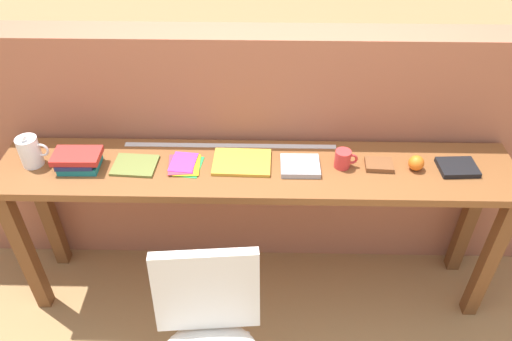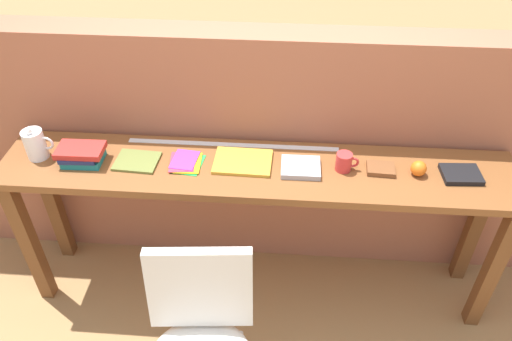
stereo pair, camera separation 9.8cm
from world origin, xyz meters
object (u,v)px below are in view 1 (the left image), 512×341
book_stack_leftmost (78,160)px  magazine_cycling (135,165)px  chair_white_moulded (209,339)px  sports_ball_small (416,163)px  pitcher_white (30,151)px  pamphlet_pile_colourful (185,165)px  book_open_centre (242,162)px  book_repair_rightmost (458,167)px  leather_journal_brown (379,165)px  mug (343,159)px

book_stack_leftmost → magazine_cycling: 0.27m
chair_white_moulded → sports_ball_small: sports_ball_small is taller
pitcher_white → pamphlet_pile_colourful: size_ratio=0.97×
book_open_centre → magazine_cycling: bearing=-174.9°
book_stack_leftmost → book_repair_rightmost: size_ratio=1.26×
book_repair_rightmost → book_open_centre: bearing=175.5°
book_repair_rightmost → book_stack_leftmost: bearing=177.5°
pamphlet_pile_colourful → sports_ball_small: (1.10, -0.00, 0.03)m
magazine_cycling → book_repair_rightmost: bearing=3.8°
chair_white_moulded → pamphlet_pile_colourful: bearing=102.5°
leather_journal_brown → magazine_cycling: bearing=-175.8°
magazine_cycling → book_stack_leftmost: bearing=-173.4°
leather_journal_brown → sports_ball_small: (0.17, -0.01, 0.02)m
sports_ball_small → book_repair_rightmost: 0.20m
magazine_cycling → book_repair_rightmost: 1.54m
mug → book_repair_rightmost: mug is taller
pitcher_white → book_repair_rightmost: pitcher_white is taller
pamphlet_pile_colourful → sports_ball_small: sports_ball_small is taller
pitcher_white → leather_journal_brown: 1.66m
chair_white_moulded → mug: bearing=50.3°
magazine_cycling → sports_ball_small: sports_ball_small is taller
book_stack_leftmost → book_open_centre: size_ratio=0.81×
mug → sports_ball_small: (0.34, -0.01, -0.01)m
book_stack_leftmost → mug: 1.26m
chair_white_moulded → pamphlet_pile_colourful: size_ratio=4.70×
book_stack_leftmost → sports_ball_small: size_ratio=3.03×
pitcher_white → pamphlet_pile_colourful: (0.73, 0.00, -0.07)m
chair_white_moulded → leather_journal_brown: leather_journal_brown is taller
chair_white_moulded → book_repair_rightmost: 1.39m
leather_journal_brown → book_repair_rightmost: size_ratio=0.73×
book_open_centre → leather_journal_brown: size_ratio=2.13×
book_open_centre → leather_journal_brown: 0.66m
book_open_centre → book_repair_rightmost: (1.03, -0.02, 0.00)m
book_open_centre → mug: size_ratio=2.52×
magazine_cycling → pamphlet_pile_colourful: (0.24, 0.01, 0.00)m
pamphlet_pile_colourful → book_repair_rightmost: (1.30, -0.00, 0.00)m
leather_journal_brown → book_repair_rightmost: same height
leather_journal_brown → chair_white_moulded: bearing=-133.8°
chair_white_moulded → pamphlet_pile_colourful: 0.81m
book_stack_leftmost → book_open_centre: (0.78, 0.05, -0.04)m
chair_white_moulded → book_repair_rightmost: bearing=31.8°
chair_white_moulded → book_stack_leftmost: bearing=134.0°
magazine_cycling → sports_ball_small: size_ratio=2.78×
leather_journal_brown → book_open_centre: bearing=-177.7°
book_open_centre → pitcher_white: bearing=-177.1°
book_stack_leftmost → pamphlet_pile_colourful: (0.50, 0.02, -0.04)m
chair_white_moulded → book_open_centre: (0.11, 0.73, 0.36)m
chair_white_moulded → book_open_centre: size_ratio=3.21×
magazine_cycling → mug: size_ratio=1.87×
pamphlet_pile_colourful → book_repair_rightmost: bearing=-0.0°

